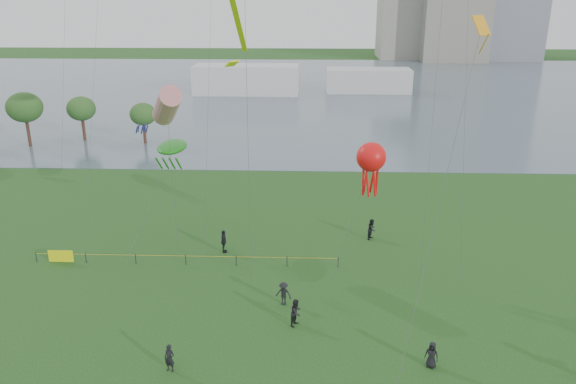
{
  "coord_description": "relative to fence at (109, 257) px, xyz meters",
  "views": [
    {
      "loc": [
        1.3,
        -24.48,
        20.24
      ],
      "look_at": [
        0.0,
        10.0,
        8.0
      ],
      "focal_mm": 35.0,
      "sensor_mm": 36.0,
      "label": 1
    }
  ],
  "objects": [
    {
      "name": "kite_octopus",
      "position": [
        20.23,
        -0.33,
        8.45
      ],
      "size": [
        3.7,
        2.95,
        10.17
      ],
      "rotation": [
        0.0,
        0.0,
        0.42
      ],
      "color": "#3F3F42"
    },
    {
      "name": "spectator_f",
      "position": [
        8.0,
        -13.18,
        0.29
      ],
      "size": [
        0.69,
        0.54,
        1.68
      ],
      "primitive_type": "imported",
      "rotation": [
        0.0,
        0.0,
        -0.25
      ],
      "color": "black",
      "rests_on": "ground_plane"
    },
    {
      "name": "lake",
      "position": [
        14.39,
        84.93,
        -0.53
      ],
      "size": [
        400.0,
        120.0,
        0.08
      ],
      "primitive_type": "cube",
      "color": "slate",
      "rests_on": "ground_plane"
    },
    {
      "name": "trees",
      "position": [
        -22.26,
        33.73,
        4.58
      ],
      "size": [
        27.64,
        16.03,
        7.58
      ],
      "color": "#3C231B",
      "rests_on": "ground_plane"
    },
    {
      "name": "kite_creature",
      "position": [
        4.05,
        6.4,
        7.3
      ],
      "size": [
        3.87,
        9.8,
        8.31
      ],
      "rotation": [
        0.0,
        0.0,
        -0.07
      ],
      "color": "#3F3F42"
    },
    {
      "name": "spectator_a",
      "position": [
        15.03,
        -8.23,
        0.37
      ],
      "size": [
        1.03,
        1.12,
        1.84
      ],
      "primitive_type": "imported",
      "rotation": [
        0.0,
        0.0,
        1.09
      ],
      "color": "black",
      "rests_on": "ground_plane"
    },
    {
      "name": "fence",
      "position": [
        0.0,
        0.0,
        0.0
      ],
      "size": [
        24.07,
        0.07,
        1.05
      ],
      "color": "black",
      "rests_on": "ground_plane"
    },
    {
      "name": "kite_delta",
      "position": [
        25.61,
        -4.94,
        16.65
      ],
      "size": [
        7.17,
        14.49,
        19.02
      ],
      "rotation": [
        0.0,
        0.0,
        0.42
      ],
      "color": "#3F3F42"
    },
    {
      "name": "pavilion_left",
      "position": [
        2.39,
        79.93,
        2.45
      ],
      "size": [
        22.0,
        8.0,
        6.0
      ],
      "primitive_type": "cube",
      "color": "silver",
      "rests_on": "ground_plane"
    },
    {
      "name": "pavilion_right",
      "position": [
        28.39,
        82.93,
        1.95
      ],
      "size": [
        18.0,
        7.0,
        5.0
      ],
      "primitive_type": "cube",
      "color": "silver",
      "rests_on": "ground_plane"
    },
    {
      "name": "spectator_b",
      "position": [
        14.1,
        -5.76,
        0.3
      ],
      "size": [
        1.23,
        0.91,
        1.71
      ],
      "primitive_type": "imported",
      "rotation": [
        0.0,
        0.0,
        -0.28
      ],
      "color": "black",
      "rests_on": "ground_plane"
    },
    {
      "name": "spectator_g",
      "position": [
        21.29,
        5.53,
        0.36
      ],
      "size": [
        1.03,
        1.11,
        1.83
      ],
      "primitive_type": "imported",
      "rotation": [
        0.0,
        0.0,
        1.08
      ],
      "color": "black",
      "rests_on": "ground_plane"
    },
    {
      "name": "spectator_d",
      "position": [
        22.86,
        -12.25,
        0.25
      ],
      "size": [
        0.93,
        0.82,
        1.6
      ],
      "primitive_type": "imported",
      "rotation": [
        0.0,
        0.0,
        -0.49
      ],
      "color": "black",
      "rests_on": "ground_plane"
    },
    {
      "name": "kite_windsock",
      "position": [
        4.43,
        4.12,
        11.28
      ],
      "size": [
        4.24,
        5.09,
        13.74
      ],
      "rotation": [
        0.0,
        0.0,
        0.31
      ],
      "color": "#3F3F42"
    },
    {
      "name": "building_low",
      "position": [
        46.39,
        152.93,
        13.45
      ],
      "size": [
        16.0,
        18.0,
        28.0
      ],
      "primitive_type": "cube",
      "color": "gray",
      "rests_on": "ground_plane"
    },
    {
      "name": "spectator_c",
      "position": [
        8.81,
        2.34,
        0.43
      ],
      "size": [
        0.63,
        1.2,
        1.96
      ],
      "primitive_type": "imported",
      "rotation": [
        0.0,
        0.0,
        1.7
      ],
      "color": "black",
      "rests_on": "ground_plane"
    }
  ]
}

